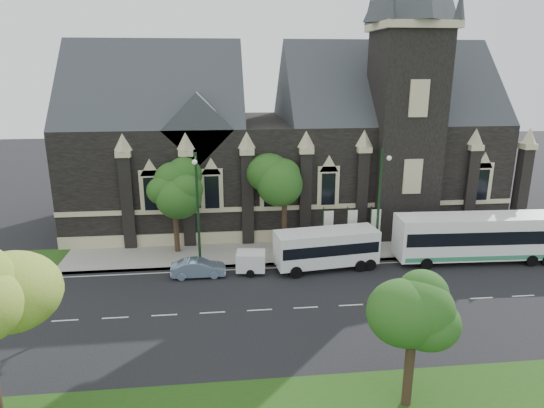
{
  "coord_description": "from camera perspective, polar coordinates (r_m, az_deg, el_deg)",
  "views": [
    {
      "loc": [
        -2.19,
        -27.35,
        15.03
      ],
      "look_at": [
        1.46,
        6.0,
        5.31
      ],
      "focal_mm": 31.5,
      "sensor_mm": 36.0,
      "label": 1
    }
  ],
  "objects": [
    {
      "name": "car_far_red",
      "position": [
        39.03,
        -27.27,
        -7.33
      ],
      "size": [
        4.09,
        2.03,
        1.34
      ],
      "primitive_type": "imported",
      "rotation": [
        0.0,
        0.0,
        1.69
      ],
      "color": "maroon",
      "rests_on": "ground"
    },
    {
      "name": "sedan",
      "position": [
        35.97,
        -8.79,
        -7.58
      ],
      "size": [
        4.04,
        1.45,
        1.33
      ],
      "primitive_type": "imported",
      "rotation": [
        0.0,
        0.0,
        1.58
      ],
      "color": "#7990AF",
      "rests_on": "ground"
    },
    {
      "name": "museum",
      "position": [
        47.2,
        2.75,
        7.79
      ],
      "size": [
        40.0,
        17.7,
        29.9
      ],
      "color": "black",
      "rests_on": "ground"
    },
    {
      "name": "banner_flag_left",
      "position": [
        39.41,
        6.52,
        -2.66
      ],
      "size": [
        0.9,
        0.1,
        4.0
      ],
      "color": "black",
      "rests_on": "ground"
    },
    {
      "name": "ground",
      "position": [
        31.28,
        -1.5,
        -12.56
      ],
      "size": [
        160.0,
        160.0,
        0.0
      ],
      "primitive_type": "plane",
      "color": "black",
      "rests_on": "ground"
    },
    {
      "name": "street_lamp_near",
      "position": [
        37.85,
        12.77,
        0.57
      ],
      "size": [
        0.36,
        1.88,
        9.0
      ],
      "color": "black",
      "rests_on": "ground"
    },
    {
      "name": "shuttle_bus",
      "position": [
        36.82,
        6.53,
        -5.1
      ],
      "size": [
        8.08,
        3.56,
        3.02
      ],
      "rotation": [
        0.0,
        0.0,
        0.12
      ],
      "color": "white",
      "rests_on": "ground"
    },
    {
      "name": "tree_park_east",
      "position": [
        22.43,
        16.85,
        -12.25
      ],
      "size": [
        3.4,
        3.4,
        6.28
      ],
      "color": "black",
      "rests_on": "ground"
    },
    {
      "name": "tree_walk_right",
      "position": [
        39.53,
        1.78,
        2.68
      ],
      "size": [
        4.08,
        4.08,
        7.8
      ],
      "color": "black",
      "rests_on": "ground"
    },
    {
      "name": "box_trailer",
      "position": [
        36.06,
        -2.54,
        -6.85
      ],
      "size": [
        3.18,
        1.88,
        1.66
      ],
      "rotation": [
        0.0,
        0.0,
        -0.12
      ],
      "color": "silver",
      "rests_on": "ground"
    },
    {
      "name": "tree_walk_left",
      "position": [
        39.33,
        -11.34,
        2.17
      ],
      "size": [
        3.91,
        3.91,
        7.64
      ],
      "color": "black",
      "rests_on": "ground"
    },
    {
      "name": "banner_flag_center",
      "position": [
        39.88,
        9.33,
        -2.55
      ],
      "size": [
        0.9,
        0.1,
        4.0
      ],
      "color": "black",
      "rests_on": "ground"
    },
    {
      "name": "banner_flag_right",
      "position": [
        40.46,
        12.06,
        -2.42
      ],
      "size": [
        0.9,
        0.1,
        4.0
      ],
      "color": "black",
      "rests_on": "ground"
    },
    {
      "name": "tour_coach",
      "position": [
        41.16,
        23.37,
        -3.59
      ],
      "size": [
        13.06,
        3.38,
        3.78
      ],
      "rotation": [
        0.0,
        0.0,
        -0.04
      ],
      "color": "white",
      "rests_on": "ground"
    },
    {
      "name": "street_lamp_mid",
      "position": [
        35.88,
        -8.89,
        -0.08
      ],
      "size": [
        0.36,
        1.88,
        9.0
      ],
      "color": "black",
      "rests_on": "ground"
    },
    {
      "name": "sidewalk",
      "position": [
        39.82,
        -2.65,
        -5.91
      ],
      "size": [
        80.0,
        5.0,
        0.15
      ],
      "primitive_type": "cube",
      "color": "gray",
      "rests_on": "ground"
    }
  ]
}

